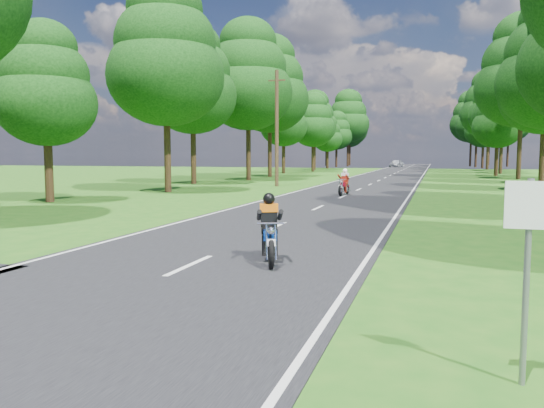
% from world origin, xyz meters
% --- Properties ---
extents(ground, '(160.00, 160.00, 0.00)m').
position_xyz_m(ground, '(0.00, 0.00, 0.00)').
color(ground, '#1D5613').
rests_on(ground, ground).
extents(main_road, '(7.00, 140.00, 0.02)m').
position_xyz_m(main_road, '(0.00, 50.00, 0.01)').
color(main_road, black).
rests_on(main_road, ground).
extents(road_markings, '(7.40, 140.00, 0.01)m').
position_xyz_m(road_markings, '(-0.14, 48.13, 0.02)').
color(road_markings, silver).
rests_on(road_markings, main_road).
extents(treeline, '(40.00, 115.35, 14.78)m').
position_xyz_m(treeline, '(1.43, 60.06, 8.25)').
color(treeline, black).
rests_on(treeline, ground).
extents(telegraph_pole, '(1.20, 0.26, 8.00)m').
position_xyz_m(telegraph_pole, '(-6.00, 28.00, 4.07)').
color(telegraph_pole, '#382616').
rests_on(telegraph_pole, ground).
extents(road_sign, '(0.45, 0.07, 2.00)m').
position_xyz_m(road_sign, '(5.50, -2.01, 1.34)').
color(road_sign, slate).
rests_on(road_sign, ground).
extents(rider_near_blue, '(1.12, 1.79, 1.42)m').
position_xyz_m(rider_near_blue, '(1.40, 2.84, 0.73)').
color(rider_near_blue, '#0D3497').
rests_on(rider_near_blue, main_road).
extents(rider_far_red, '(0.73, 1.78, 1.45)m').
position_xyz_m(rider_far_red, '(-0.13, 21.18, 0.74)').
color(rider_far_red, maroon).
rests_on(rider_far_red, main_road).
extents(distant_car, '(2.60, 4.15, 1.32)m').
position_xyz_m(distant_car, '(-2.09, 88.16, 0.68)').
color(distant_car, silver).
rests_on(distant_car, main_road).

